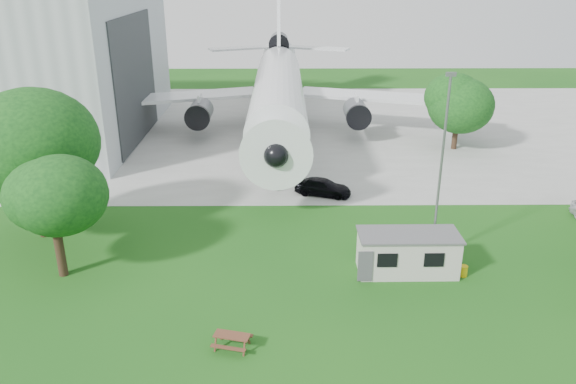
{
  "coord_description": "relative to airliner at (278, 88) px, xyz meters",
  "views": [
    {
      "loc": [
        -1.51,
        -26.17,
        17.77
      ],
      "look_at": [
        -1.18,
        8.0,
        4.0
      ],
      "focal_mm": 35.0,
      "sensor_mm": 36.0,
      "label": 1
    }
  ],
  "objects": [
    {
      "name": "tree_far_apron",
      "position": [
        18.4,
        -5.97,
        -0.38
      ],
      "size": [
        6.85,
        6.85,
        8.32
      ],
      "color": "#382619",
      "rests_on": "ground"
    },
    {
      "name": "site_cabin",
      "position": [
        8.21,
        -31.33,
        -3.96
      ],
      "size": [
        6.76,
        2.73,
        2.62
      ],
      "color": "beige",
      "rests_on": "ground"
    },
    {
      "name": "picnic_west",
      "position": [
        -2.08,
        -38.81,
        -5.27
      ],
      "size": [
        2.11,
        1.9,
        0.76
      ],
      "primitive_type": null,
      "rotation": [
        0.0,
        0.0,
        -0.25
      ],
      "color": "brown",
      "rests_on": "ground"
    },
    {
      "name": "car_apron_van",
      "position": [
        3.81,
        -18.57,
        -4.59
      ],
      "size": [
        5.07,
        3.24,
        1.37
      ],
      "primitive_type": "imported",
      "rotation": [
        0.0,
        0.0,
        1.27
      ],
      "color": "black",
      "rests_on": "ground"
    },
    {
      "name": "tree_west_big",
      "position": [
        -16.47,
        -26.07,
        1.29
      ],
      "size": [
        9.12,
        9.12,
        11.13
      ],
      "color": "#382619",
      "rests_on": "ground"
    },
    {
      "name": "ground",
      "position": [
        2.0,
        -35.86,
        -5.27
      ],
      "size": [
        160.0,
        160.0,
        0.0
      ],
      "primitive_type": "plane",
      "color": "#26671A"
    },
    {
      "name": "concrete_apron",
      "position": [
        2.0,
        2.14,
        -5.25
      ],
      "size": [
        120.0,
        46.0,
        0.03
      ],
      "primitive_type": "cube",
      "color": "#B7B7B2",
      "rests_on": "ground"
    },
    {
      "name": "tree_west_small",
      "position": [
        -13.13,
        -31.55,
        -0.17
      ],
      "size": [
        6.23,
        6.23,
        8.23
      ],
      "color": "#382619",
      "rests_on": "ground"
    },
    {
      "name": "lamp_mast",
      "position": [
        10.2,
        -29.66,
        0.73
      ],
      "size": [
        0.16,
        0.16,
        12.0
      ],
      "primitive_type": "cylinder",
      "color": "slate",
      "rests_on": "ground"
    },
    {
      "name": "airliner",
      "position": [
        0.0,
        0.0,
        0.0
      ],
      "size": [
        46.36,
        47.73,
        17.69
      ],
      "color": "white",
      "rests_on": "ground"
    }
  ]
}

